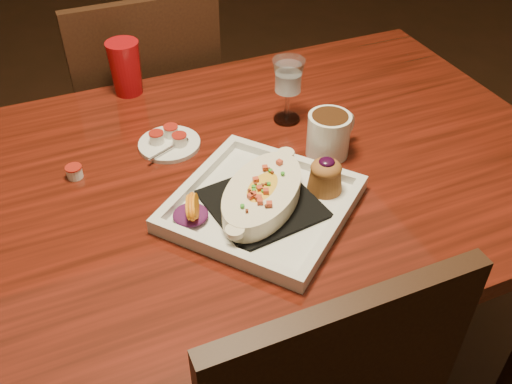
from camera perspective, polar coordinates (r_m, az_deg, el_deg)
name	(u,v)px	position (r m, az deg, el deg)	size (l,w,h in m)	color
floor	(226,381)	(1.72, -3.02, -18.38)	(7.00, 7.00, 0.00)	black
table	(216,212)	(1.22, -4.05, -2.04)	(1.50, 0.90, 0.75)	maroon
chair_far	(148,121)	(1.80, -10.77, 6.95)	(0.42, 0.42, 0.93)	black
plate	(267,197)	(1.06, 1.08, -0.54)	(0.43, 0.43, 0.08)	silver
coffee_mug	(330,133)	(1.20, 7.37, 5.88)	(0.12, 0.09, 0.09)	silver
goblet	(288,80)	(1.27, 3.24, 11.17)	(0.07, 0.07, 0.15)	silver
saucer	(169,142)	(1.25, -8.69, 4.95)	(0.13, 0.13, 0.09)	silver
creamer_loose	(74,172)	(1.20, -17.71, 1.93)	(0.03, 0.03, 0.03)	white
red_tumbler	(125,68)	(1.44, -12.92, 12.00)	(0.08, 0.08, 0.13)	#A00B10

